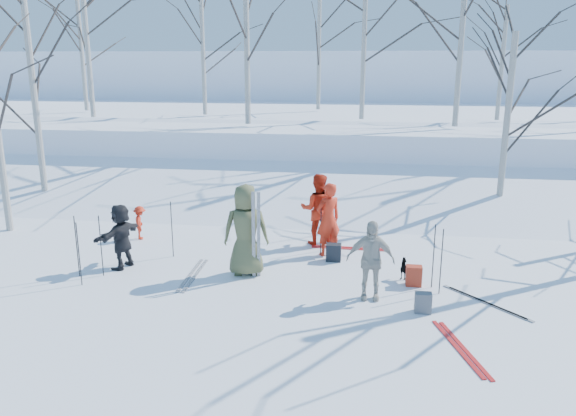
% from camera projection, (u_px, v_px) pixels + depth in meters
% --- Properties ---
extents(ground, '(120.00, 120.00, 0.00)m').
position_uv_depth(ground, '(277.00, 289.00, 11.37)').
color(ground, white).
rests_on(ground, ground).
extents(snow_ramp, '(70.00, 9.49, 4.12)m').
position_uv_depth(snow_ramp, '(312.00, 199.00, 18.03)').
color(snow_ramp, white).
rests_on(snow_ramp, ground).
extents(snow_plateau, '(70.00, 18.00, 2.20)m').
position_uv_depth(snow_plateau, '(333.00, 134.00, 27.38)').
color(snow_plateau, white).
rests_on(snow_plateau, ground).
extents(far_hill, '(90.00, 30.00, 6.00)m').
position_uv_depth(far_hill, '(350.00, 91.00, 47.22)').
color(far_hill, white).
rests_on(far_hill, ground).
extents(skier_olive_center, '(1.06, 0.77, 1.98)m').
position_uv_depth(skier_olive_center, '(246.00, 230.00, 11.90)').
color(skier_olive_center, '#4C5030').
rests_on(skier_olive_center, ground).
extents(skier_red_north, '(0.76, 0.71, 1.74)m').
position_uv_depth(skier_red_north, '(328.00, 219.00, 13.14)').
color(skier_red_north, red).
rests_on(skier_red_north, ground).
extents(skier_redor_behind, '(0.91, 0.73, 1.79)m').
position_uv_depth(skier_redor_behind, '(318.00, 209.00, 13.94)').
color(skier_redor_behind, red).
rests_on(skier_redor_behind, ground).
extents(skier_red_seated, '(0.50, 0.64, 0.87)m').
position_uv_depth(skier_red_seated, '(140.00, 223.00, 14.43)').
color(skier_red_seated, red).
rests_on(skier_red_seated, ground).
extents(skier_cream_east, '(0.92, 0.39, 1.57)m').
position_uv_depth(skier_cream_east, '(370.00, 260.00, 10.72)').
color(skier_cream_east, beige).
rests_on(skier_cream_east, ground).
extents(skier_grey_west, '(0.80, 1.42, 1.46)m').
position_uv_depth(skier_grey_west, '(121.00, 236.00, 12.36)').
color(skier_grey_west, black).
rests_on(skier_grey_west, ground).
extents(dog, '(0.51, 0.59, 0.46)m').
position_uv_depth(dog, '(409.00, 271.00, 11.68)').
color(dog, black).
rests_on(dog, ground).
extents(upright_ski_left, '(0.11, 0.17, 1.90)m').
position_uv_depth(upright_ski_left, '(253.00, 235.00, 11.69)').
color(upright_ski_left, silver).
rests_on(upright_ski_left, ground).
extents(upright_ski_right, '(0.13, 0.23, 1.89)m').
position_uv_depth(upright_ski_right, '(259.00, 235.00, 11.70)').
color(upright_ski_right, silver).
rests_on(upright_ski_right, ground).
extents(ski_pair_a, '(0.25, 1.91, 0.02)m').
position_uv_depth(ski_pair_a, '(350.00, 248.00, 13.79)').
color(ski_pair_a, red).
rests_on(ski_pair_a, ground).
extents(ski_pair_b, '(1.21, 2.01, 0.02)m').
position_uv_depth(ski_pair_b, '(461.00, 348.00, 9.00)').
color(ski_pair_b, red).
rests_on(ski_pair_b, ground).
extents(ski_pair_c, '(0.31, 1.91, 0.02)m').
position_uv_depth(ski_pair_c, '(193.00, 275.00, 12.06)').
color(ski_pair_c, silver).
rests_on(ski_pair_c, ground).
extents(ski_pair_d, '(2.09, 2.10, 0.02)m').
position_uv_depth(ski_pair_d, '(486.00, 303.00, 10.69)').
color(ski_pair_d, silver).
rests_on(ski_pair_d, ground).
extents(ski_pole_a, '(0.02, 0.02, 1.34)m').
position_uv_depth(ski_pole_a, '(79.00, 254.00, 11.39)').
color(ski_pole_a, black).
rests_on(ski_pole_a, ground).
extents(ski_pole_b, '(0.02, 0.02, 1.34)m').
position_uv_depth(ski_pole_b, '(434.00, 256.00, 11.27)').
color(ski_pole_b, black).
rests_on(ski_pole_b, ground).
extents(ski_pole_c, '(0.02, 0.02, 1.34)m').
position_uv_depth(ski_pole_c, '(172.00, 229.00, 13.06)').
color(ski_pole_c, black).
rests_on(ski_pole_c, ground).
extents(ski_pole_d, '(0.02, 0.02, 1.34)m').
position_uv_depth(ski_pole_d, '(77.00, 246.00, 11.86)').
color(ski_pole_d, black).
rests_on(ski_pole_d, ground).
extents(ski_pole_e, '(0.02, 0.02, 1.34)m').
position_uv_depth(ski_pole_e, '(441.00, 262.00, 10.96)').
color(ski_pole_e, black).
rests_on(ski_pole_e, ground).
extents(ski_pole_f, '(0.02, 0.02, 1.34)m').
position_uv_depth(ski_pole_f, '(321.00, 228.00, 13.14)').
color(ski_pole_f, black).
rests_on(ski_pole_f, ground).
extents(ski_pole_g, '(0.02, 0.02, 1.34)m').
position_uv_depth(ski_pole_g, '(331.00, 224.00, 13.52)').
color(ski_pole_g, black).
rests_on(ski_pole_g, ground).
extents(ski_pole_h, '(0.02, 0.02, 1.34)m').
position_uv_depth(ski_pole_h, '(101.00, 246.00, 11.89)').
color(ski_pole_h, black).
rests_on(ski_pole_h, ground).
extents(backpack_red, '(0.32, 0.22, 0.42)m').
position_uv_depth(backpack_red, '(414.00, 276.00, 11.48)').
color(backpack_red, '#A12C18').
rests_on(backpack_red, ground).
extents(backpack_grey, '(0.30, 0.20, 0.38)m').
position_uv_depth(backpack_grey, '(423.00, 303.00, 10.26)').
color(backpack_grey, '#55575C').
rests_on(backpack_grey, ground).
extents(backpack_dark, '(0.34, 0.24, 0.40)m').
position_uv_depth(backpack_dark, '(334.00, 252.00, 12.91)').
color(backpack_dark, black).
rests_on(backpack_dark, ground).
extents(birch_plateau_a, '(5.05, 5.05, 6.35)m').
position_uv_depth(birch_plateau_a, '(247.00, 34.00, 20.01)').
color(birch_plateau_a, silver).
rests_on(birch_plateau_a, snow_plateau).
extents(birch_plateau_b, '(4.98, 4.98, 6.26)m').
position_uv_depth(birch_plateau_b, '(364.00, 38.00, 21.70)').
color(birch_plateau_b, silver).
rests_on(birch_plateau_b, snow_plateau).
extents(birch_plateau_c, '(3.62, 3.62, 4.31)m').
position_uv_depth(birch_plateau_c, '(502.00, 64.00, 21.62)').
color(birch_plateau_c, silver).
rests_on(birch_plateau_c, snow_plateau).
extents(birch_plateau_e, '(4.96, 4.96, 6.22)m').
position_uv_depth(birch_plateau_e, '(462.00, 35.00, 19.22)').
color(birch_plateau_e, silver).
rests_on(birch_plateau_e, snow_plateau).
extents(birch_plateau_f, '(3.98, 3.98, 4.83)m').
position_uv_depth(birch_plateau_f, '(203.00, 57.00, 23.75)').
color(birch_plateau_f, silver).
rests_on(birch_plateau_f, snow_plateau).
extents(birch_plateau_h, '(5.14, 5.14, 6.48)m').
position_uv_depth(birch_plateau_h, '(86.00, 35.00, 22.51)').
color(birch_plateau_h, silver).
rests_on(birch_plateau_h, snow_plateau).
extents(birch_plateau_i, '(4.62, 4.62, 5.74)m').
position_uv_depth(birch_plateau_i, '(81.00, 47.00, 25.69)').
color(birch_plateau_i, silver).
rests_on(birch_plateau_i, snow_plateau).
extents(birch_plateau_j, '(4.54, 4.54, 5.63)m').
position_uv_depth(birch_plateau_j, '(319.00, 48.00, 26.18)').
color(birch_plateau_j, silver).
rests_on(birch_plateau_j, snow_plateau).
extents(birch_edge_d, '(5.02, 5.02, 6.31)m').
position_uv_depth(birch_edge_d, '(35.00, 105.00, 17.17)').
color(birch_edge_d, silver).
rests_on(birch_edge_d, ground).
extents(birch_edge_e, '(4.28, 4.28, 5.26)m').
position_uv_depth(birch_edge_e, '(506.00, 128.00, 15.93)').
color(birch_edge_e, silver).
rests_on(birch_edge_e, ground).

